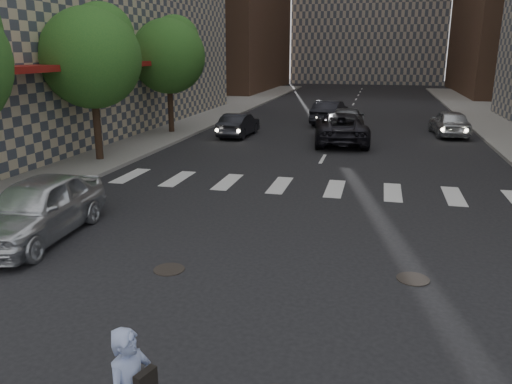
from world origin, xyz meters
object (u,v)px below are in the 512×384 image
at_px(traffic_car_e, 330,112).
at_px(traffic_car_c, 341,128).
at_px(traffic_car_a, 239,125).
at_px(tree_b, 94,53).
at_px(traffic_car_d, 449,123).
at_px(silver_sedan, 37,208).
at_px(tree_c, 170,53).
at_px(traffic_car_b, 347,120).

bearing_deg(traffic_car_e, traffic_car_c, 107.01).
bearing_deg(traffic_car_c, traffic_car_a, -14.61).
height_order(tree_b, traffic_car_d, tree_b).
xyz_separation_m(tree_b, traffic_car_e, (8.61, 14.41, -3.87)).
bearing_deg(traffic_car_d, silver_sedan, 53.54).
relative_size(tree_c, traffic_car_a, 1.65).
xyz_separation_m(tree_b, traffic_car_d, (15.81, 11.16, -3.89)).
bearing_deg(tree_c, traffic_car_d, 11.29).
distance_m(silver_sedan, traffic_car_e, 23.86).
distance_m(tree_b, traffic_car_b, 15.24).
relative_size(traffic_car_d, traffic_car_e, 0.93).
bearing_deg(traffic_car_a, silver_sedan, 90.04).
bearing_deg(traffic_car_a, traffic_car_d, -162.87).
height_order(tree_b, silver_sedan, tree_b).
bearing_deg(traffic_car_b, tree_b, 45.60).
relative_size(silver_sedan, traffic_car_e, 1.00).
height_order(tree_b, tree_c, same).
height_order(tree_c, silver_sedan, tree_c).
distance_m(tree_b, silver_sedan, 10.22).
relative_size(traffic_car_c, traffic_car_e, 1.22).
relative_size(silver_sedan, traffic_car_d, 1.07).
xyz_separation_m(traffic_car_b, traffic_car_e, (-1.35, 3.54, 0.04)).
height_order(tree_b, traffic_car_b, tree_b).
xyz_separation_m(tree_c, traffic_car_e, (8.61, 6.41, -3.87)).
bearing_deg(traffic_car_e, tree_c, 43.48).
bearing_deg(silver_sedan, traffic_car_a, 83.64).
height_order(silver_sedan, traffic_car_a, silver_sedan).
distance_m(tree_c, traffic_car_c, 10.63).
bearing_deg(tree_c, traffic_car_c, -4.26).
xyz_separation_m(tree_b, traffic_car_a, (4.03, 8.06, -3.99)).
distance_m(traffic_car_a, traffic_car_b, 6.56).
bearing_deg(traffic_car_d, traffic_car_a, 10.21).
xyz_separation_m(tree_b, traffic_car_c, (9.89, 7.26, -3.84)).
bearing_deg(traffic_car_d, tree_c, 6.75).
bearing_deg(tree_c, traffic_car_e, 36.66).
xyz_separation_m(silver_sedan, traffic_car_a, (0.69, 16.92, -0.15)).
relative_size(silver_sedan, traffic_car_c, 0.82).
distance_m(tree_c, traffic_car_d, 16.59).
distance_m(tree_b, tree_c, 8.00).
height_order(tree_c, traffic_car_b, tree_c).
height_order(tree_c, traffic_car_c, tree_c).
height_order(traffic_car_b, traffic_car_e, traffic_car_e).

